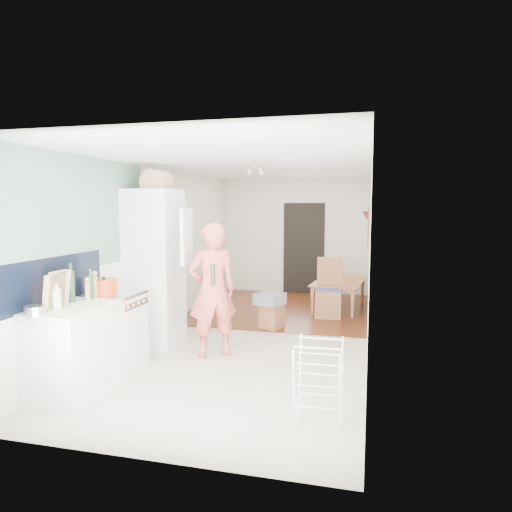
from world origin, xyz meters
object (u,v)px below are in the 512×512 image
at_px(dining_table, 341,297).
at_px(drying_rack, 319,384).
at_px(dining_chair, 329,288).
at_px(person, 212,278).
at_px(stool, 272,316).

distance_m(dining_table, drying_rack, 4.75).
bearing_deg(drying_rack, dining_chair, 91.36).
xyz_separation_m(dining_table, dining_chair, (-0.16, -0.72, 0.29)).
relative_size(person, dining_chair, 1.97).
xyz_separation_m(stool, drying_rack, (1.07, -3.07, 0.19)).
relative_size(person, stool, 5.11).
bearing_deg(stool, dining_table, 59.95).
relative_size(dining_chair, drying_rack, 1.34).
distance_m(stool, drying_rack, 3.26).
distance_m(person, stool, 1.74).
distance_m(person, dining_chair, 2.78).
relative_size(dining_table, dining_chair, 1.26).
height_order(dining_chair, stool, dining_chair).
distance_m(dining_chair, stool, 1.29).
relative_size(dining_table, stool, 3.27).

